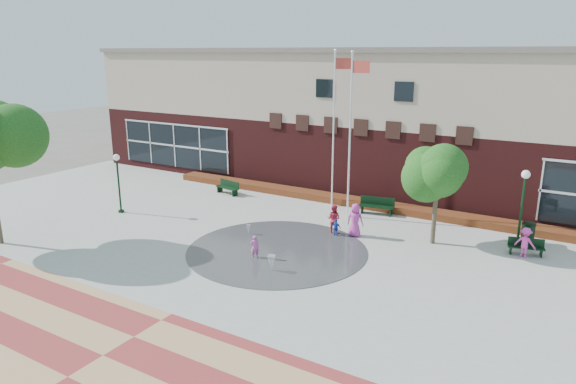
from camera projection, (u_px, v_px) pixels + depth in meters
The scene contains 22 objects.
ground at pixel (239, 274), 21.42m from camera, with size 120.00×120.00×0.00m, color #666056.
plaza_concrete at pixel (288, 244), 24.73m from camera, with size 46.00×18.00×0.01m, color #A8A8A0.
paver_band at pixel (103, 356), 15.63m from camera, with size 46.00×6.00×0.01m, color #9A3332.
splash_pad at pixel (277, 250), 23.90m from camera, with size 8.40×8.40×0.01m, color #383A3D.
library_building at pixel (390, 118), 34.66m from camera, with size 44.40×10.40×9.20m.
flower_bed at pixel (352, 205), 31.02m from camera, with size 26.00×1.20×0.40m, color #960413.
flagpole_left at pixel (335, 122), 29.49m from camera, with size 1.06×0.27×9.11m.
flagpole_right at pixel (351, 127), 27.44m from camera, with size 1.11×0.21×9.03m.
lamp_left at pixel (118, 177), 28.99m from camera, with size 0.36×0.36×3.42m.
lamp_right at pixel (523, 200), 23.74m from camera, with size 0.40×0.40×3.74m.
bench_left at pixel (228, 190), 33.26m from camera, with size 1.83×0.83×0.89m.
bench_mid at pixel (376, 209), 29.13m from camera, with size 2.02×0.89×0.98m.
bench_right at pixel (526, 250), 23.29m from camera, with size 1.60×0.80×0.78m.
trash_can at pixel (528, 233), 24.63m from camera, with size 0.64×0.64×1.04m.
tree_mid at pixel (438, 167), 23.80m from camera, with size 3.10×3.10×5.22m.
water_jet_a at pixel (271, 271), 21.67m from camera, with size 0.34×0.34×0.67m, color white.
water_jet_b at pixel (249, 234), 26.01m from camera, with size 0.21×0.21×0.48m, color white.
child_splash at pixel (255, 247), 22.91m from camera, with size 0.39×0.26×1.07m, color #D954B4.
adult_red at pixel (334, 219), 26.01m from camera, with size 0.74×0.57×1.51m, color #D33046.
adult_pink at pixel (355, 220), 25.53m from camera, with size 0.83×0.54×1.70m, color #D13DAA.
child_blue at pixel (336, 228), 25.68m from camera, with size 0.52×0.22×0.89m, color #1E44B9.
person_bench at pixel (525, 243), 22.94m from camera, with size 0.91×0.52×1.41m, color #EC43B1.
Camera 1 is at (11.90, -15.90, 8.97)m, focal length 32.00 mm.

